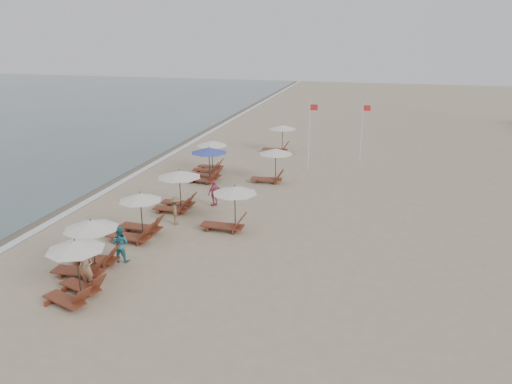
% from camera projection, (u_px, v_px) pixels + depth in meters
% --- Properties ---
extents(ground, '(160.00, 160.00, 0.00)m').
position_uv_depth(ground, '(239.00, 281.00, 19.67)').
color(ground, tan).
rests_on(ground, ground).
extents(wet_sand_band, '(3.20, 140.00, 0.01)m').
position_uv_depth(wet_sand_band, '(96.00, 185.00, 31.84)').
color(wet_sand_band, '#6B5E4C').
rests_on(wet_sand_band, ground).
extents(foam_line, '(0.50, 140.00, 0.02)m').
position_uv_depth(foam_line, '(114.00, 186.00, 31.53)').
color(foam_line, white).
rests_on(foam_line, ground).
extents(lounger_station_0, '(2.40, 2.19, 2.37)m').
position_uv_depth(lounger_station_0, '(73.00, 270.00, 17.93)').
color(lounger_station_0, brown).
rests_on(lounger_station_0, ground).
extents(lounger_station_1, '(2.65, 2.20, 2.27)m').
position_uv_depth(lounger_station_1, '(87.00, 248.00, 20.10)').
color(lounger_station_1, brown).
rests_on(lounger_station_1, ground).
extents(lounger_station_2, '(2.62, 2.09, 2.25)m').
position_uv_depth(lounger_station_2, '(136.00, 218.00, 23.45)').
color(lounger_station_2, brown).
rests_on(lounger_station_2, ground).
extents(lounger_station_3, '(2.59, 2.38, 2.26)m').
position_uv_depth(lounger_station_3, '(177.00, 189.00, 26.99)').
color(lounger_station_3, brown).
rests_on(lounger_station_3, ground).
extents(lounger_station_4, '(2.65, 2.39, 2.29)m').
position_uv_depth(lounger_station_4, '(206.00, 164.00, 32.21)').
color(lounger_station_4, brown).
rests_on(lounger_station_4, ground).
extents(lounger_station_5, '(2.40, 2.16, 2.22)m').
position_uv_depth(lounger_station_5, '(210.00, 155.00, 34.47)').
color(lounger_station_5, brown).
rests_on(lounger_station_5, ground).
extents(inland_station_0, '(2.81, 2.24, 2.22)m').
position_uv_depth(inland_station_0, '(229.00, 205.00, 24.25)').
color(inland_station_0, brown).
rests_on(inland_station_0, ground).
extents(inland_station_1, '(2.76, 2.24, 2.22)m').
position_uv_depth(inland_station_1, '(271.00, 162.00, 31.93)').
color(inland_station_1, brown).
rests_on(inland_station_1, ground).
extents(inland_station_2, '(2.74, 2.24, 2.22)m').
position_uv_depth(inland_station_2, '(279.00, 136.00, 39.87)').
color(inland_station_2, brown).
rests_on(inland_station_2, ground).
extents(beachgoer_near, '(0.64, 0.45, 1.68)m').
position_uv_depth(beachgoer_near, '(87.00, 268.00, 18.89)').
color(beachgoer_near, tan).
rests_on(beachgoer_near, ground).
extents(beachgoer_mid_a, '(0.80, 0.64, 1.59)m').
position_uv_depth(beachgoer_mid_a, '(120.00, 244.00, 21.10)').
color(beachgoer_mid_a, teal).
rests_on(beachgoer_mid_a, ground).
extents(beachgoer_mid_b, '(0.94, 1.10, 1.48)m').
position_uv_depth(beachgoer_mid_b, '(176.00, 211.00, 25.14)').
color(beachgoer_mid_b, olive).
rests_on(beachgoer_mid_b, ground).
extents(beachgoer_far_a, '(0.79, 0.95, 1.51)m').
position_uv_depth(beachgoer_far_a, '(214.00, 193.00, 27.79)').
color(beachgoer_far_a, '#C34E6E').
rests_on(beachgoer_far_a, ground).
extents(flag_pole_near, '(0.60, 0.08, 4.82)m').
position_uv_depth(flag_pole_near, '(309.00, 133.00, 34.51)').
color(flag_pole_near, silver).
rests_on(flag_pole_near, ground).
extents(flag_pole_far, '(0.60, 0.08, 4.43)m').
position_uv_depth(flag_pole_far, '(362.00, 129.00, 36.74)').
color(flag_pole_far, silver).
rests_on(flag_pole_far, ground).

